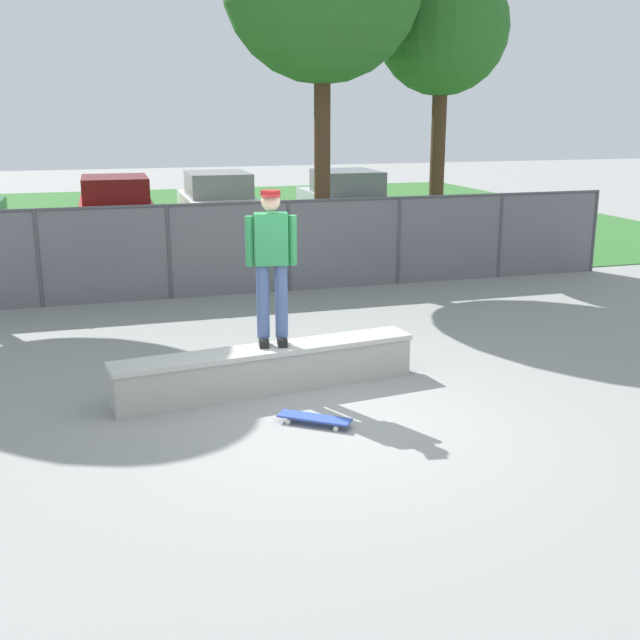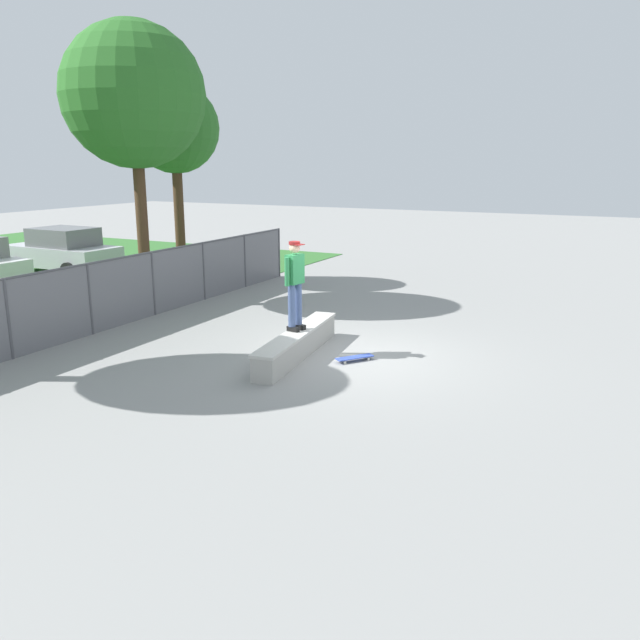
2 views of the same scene
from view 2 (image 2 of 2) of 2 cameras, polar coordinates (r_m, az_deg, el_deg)
The scene contains 8 objects.
ground_plane at distance 13.33m, azimuth 3.40°, elevation -3.32°, with size 80.00×80.00×0.00m, color gray.
concrete_ledge at distance 13.30m, azimuth -2.02°, elevation -2.13°, with size 3.74×0.96×0.53m.
skateboarder at distance 13.12m, azimuth -2.24°, elevation 3.47°, with size 0.59×0.34×1.84m.
skateboard at distance 13.06m, azimuth 3.09°, elevation -3.35°, with size 0.76×0.64×0.09m.
chainlink_fence at distance 16.53m, azimuth -17.04°, elevation 2.75°, with size 15.32×0.07×1.69m.
tree_near_right at distance 18.61m, azimuth -16.17°, elevation 18.49°, with size 3.80×3.80×7.53m.
tree_mid at distance 21.54m, azimuth -12.75°, elevation 16.11°, with size 2.80×2.80×6.35m.
car_silver at distance 24.76m, azimuth -21.83°, elevation 5.71°, with size 2.09×4.24×1.66m.
Camera 2 is at (-11.72, -4.97, 3.94)m, focal length 36.11 mm.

